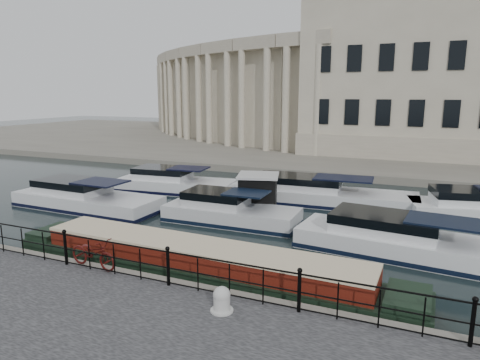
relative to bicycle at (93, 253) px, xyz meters
name	(u,v)px	position (x,y,z in m)	size (l,w,h in m)	color
ground_plane	(204,273)	(2.97, 2.10, -1.05)	(160.00, 160.00, 0.00)	black
far_bank	(361,144)	(2.97, 41.10, -0.78)	(120.00, 42.00, 0.55)	#6B665B
railing	(168,265)	(2.97, -0.15, 0.15)	(24.14, 0.14, 1.22)	black
civic_building	(349,85)	(1.97, 36.81, 5.98)	(53.55, 31.84, 16.85)	#ADA38C
bicycle	(93,253)	(0.00, 0.00, 0.00)	(0.67, 1.92, 1.01)	#470F0C
mooring_bollard	(222,300)	(5.11, -0.93, -0.18)	(0.61, 0.61, 0.69)	#BAB9B5
narrowboat	(197,267)	(2.88, 1.77, -0.69)	(14.87, 2.46, 1.54)	black
harbour_hut	(258,196)	(2.04, 9.80, -0.10)	(3.32, 3.00, 2.17)	#6B665B
cabin_cruisers	(268,206)	(2.45, 10.20, -0.69)	(27.30, 10.31, 1.99)	silver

